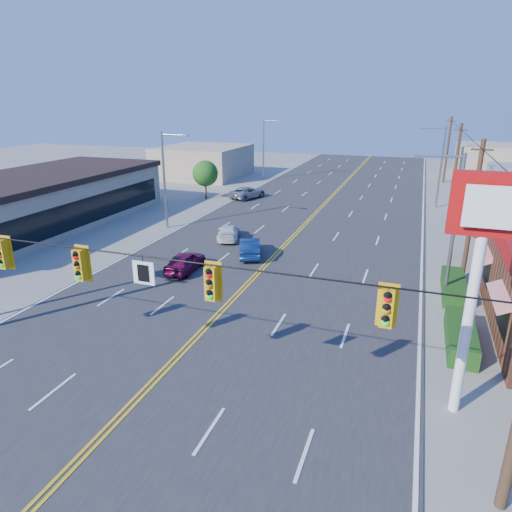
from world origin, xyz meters
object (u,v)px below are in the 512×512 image
(signal_span, at_px, (110,284))
(car_magenta, at_px, (185,262))
(car_blue, at_px, (250,248))
(car_white, at_px, (229,233))
(kfc_pylon, at_px, (480,250))
(car_silver, at_px, (248,193))

(signal_span, bearing_deg, car_magenta, 108.66)
(car_blue, xyz_separation_m, car_white, (-2.97, 3.26, -0.08))
(car_magenta, relative_size, car_white, 0.95)
(car_magenta, relative_size, car_blue, 0.94)
(kfc_pylon, relative_size, car_white, 2.18)
(signal_span, relative_size, kfc_pylon, 2.86)
(signal_span, bearing_deg, car_blue, 95.14)
(kfc_pylon, bearing_deg, car_blue, 133.76)
(car_magenta, height_order, car_white, car_magenta)
(kfc_pylon, distance_m, car_white, 23.38)
(kfc_pylon, relative_size, car_magenta, 2.29)
(signal_span, relative_size, car_silver, 5.33)
(car_silver, bearing_deg, signal_span, 123.54)
(signal_span, distance_m, car_magenta, 14.47)
(car_magenta, bearing_deg, kfc_pylon, 147.86)
(signal_span, distance_m, kfc_pylon, 11.87)
(car_blue, height_order, car_white, car_blue)
(signal_span, height_order, car_white, signal_span)
(car_blue, height_order, car_silver, car_blue)
(signal_span, height_order, car_silver, signal_span)
(signal_span, bearing_deg, car_white, 102.44)
(signal_span, distance_m, car_blue, 17.81)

